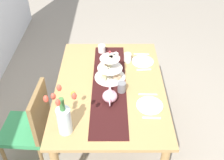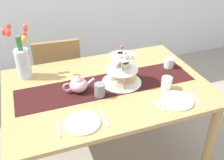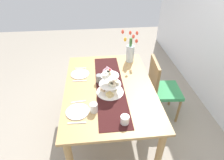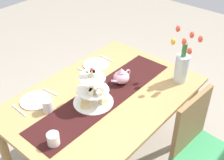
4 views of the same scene
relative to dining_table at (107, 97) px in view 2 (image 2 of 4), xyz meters
The scene contains 16 objects.
ground_plane 0.66m from the dining_table, ahead, with size 8.00×8.00×0.00m, color gray.
dining_table is the anchor object (origin of this frame).
chair_left 0.80m from the dining_table, 109.42° to the left, with size 0.45×0.45×0.91m.
table_runner 0.11m from the dining_table, 90.00° to the left, with size 1.33×0.31×0.00m, color black.
tiered_cake_stand 0.24m from the dining_table, ahead, with size 0.30×0.30×0.30m.
teapot 0.28m from the dining_table, behind, with size 0.24×0.13×0.14m.
tulip_vase 0.71m from the dining_table, 148.65° to the left, with size 0.18×0.23×0.44m.
cream_jug 0.60m from the dining_table, ahead, with size 0.08×0.08×0.09m, color white.
dinner_plate_left 0.46m from the dining_table, 129.41° to the right, with size 0.23×0.23×0.01m, color white.
fork_left 0.56m from the dining_table, 141.18° to the right, with size 0.02×0.15×0.01m, color silver.
knife_left 0.39m from the dining_table, 111.81° to the right, with size 0.01×0.17×0.01m, color silver.
dinner_plate_right 0.53m from the dining_table, 41.98° to the right, with size 0.23×0.23×0.01m, color white.
fork_right 0.43m from the dining_table, 55.39° to the right, with size 0.02×0.15×0.01m, color silver.
knife_right 0.64m from the dining_table, 33.12° to the right, with size 0.01×0.17×0.01m, color silver.
mug_grey 0.21m from the dining_table, 130.80° to the right, with size 0.08×0.08×0.10m, color slate.
mug_white_text 0.46m from the dining_table, 25.25° to the right, with size 0.08×0.08×0.10m, color white.
Camera 2 is at (-0.53, -1.56, 1.84)m, focal length 42.43 mm.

